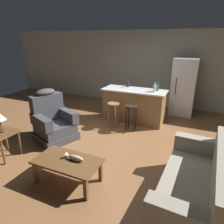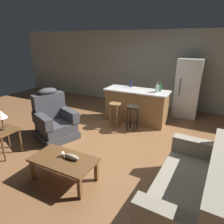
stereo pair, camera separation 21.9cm
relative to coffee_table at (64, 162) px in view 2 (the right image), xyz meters
name	(u,v)px [view 2 (the right image)]	position (x,y,z in m)	size (l,w,h in m)	color
ground_plane	(115,140)	(0.14, 1.68, -0.36)	(12.00, 12.00, 0.00)	brown
back_wall	(155,69)	(0.14, 4.81, 0.94)	(12.00, 0.05, 2.60)	#B2B2A3
coffee_table	(64,162)	(0.00, 0.00, 0.00)	(1.10, 0.60, 0.42)	brown
fish_figurine	(70,157)	(0.11, 0.05, 0.10)	(0.34, 0.10, 0.10)	#4C3823
couch	(191,190)	(1.99, 0.30, -0.02)	(0.94, 1.94, 0.94)	#9E937F
recliner_near_lamp	(54,121)	(-1.28, 1.18, 0.06)	(1.10, 1.10, 1.20)	#3D3D42
end_table	(4,134)	(-1.63, 0.10, 0.10)	(0.48, 0.48, 0.56)	brown
table_lamp	(1,115)	(-1.64, 0.12, 0.50)	(0.24, 0.24, 0.41)	#4C3823
kitchen_island	(136,106)	(0.14, 3.03, 0.11)	(1.80, 0.70, 0.95)	olive
bar_stool_left	(115,110)	(-0.24, 2.40, 0.11)	(0.32, 0.32, 0.68)	olive
bar_stool_right	(133,113)	(0.28, 2.40, 0.11)	(0.32, 0.32, 0.68)	black
refrigerator	(188,88)	(1.35, 4.23, 0.52)	(0.70, 0.69, 1.76)	white
bottle_tall_green	(157,89)	(0.71, 3.00, 0.69)	(0.08, 0.08, 0.27)	silver
bottle_short_amber	(131,84)	(-0.16, 3.30, 0.67)	(0.09, 0.09, 0.21)	#23284C
bottle_wine_dark	(160,88)	(0.75, 3.14, 0.69)	(0.07, 0.07, 0.28)	#2D6B38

